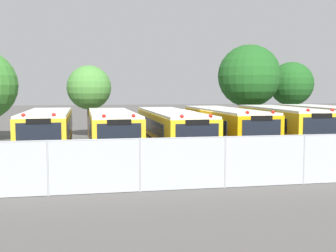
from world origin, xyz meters
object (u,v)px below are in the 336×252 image
at_px(school_bus_1, 112,131).
at_px(tree_3, 291,83).
at_px(school_bus_2, 171,130).
at_px(school_bus_4, 281,127).
at_px(school_bus_3, 225,128).
at_px(school_bus_5, 330,126).
at_px(tree_1, 90,88).
at_px(school_bus_0, 48,132).
at_px(tree_2, 249,75).

distance_m(school_bus_1, tree_3, 19.45).
distance_m(school_bus_2, tree_3, 16.71).
xyz_separation_m(school_bus_4, tree_3, (5.97, 10.35, 2.88)).
bearing_deg(school_bus_3, school_bus_5, 179.21).
height_order(tree_1, tree_3, tree_3).
bearing_deg(school_bus_3, school_bus_0, -0.74).
relative_size(school_bus_1, tree_1, 1.81).
xyz_separation_m(school_bus_1, school_bus_5, (13.67, -0.06, 0.09)).
bearing_deg(tree_1, school_bus_5, -30.54).
distance_m(school_bus_4, tree_3, 12.29).
height_order(school_bus_0, tree_2, tree_2).
bearing_deg(school_bus_5, school_bus_2, -0.70).
xyz_separation_m(school_bus_2, school_bus_3, (3.28, -0.06, 0.05)).
bearing_deg(tree_3, school_bus_3, -132.88).
bearing_deg(school_bus_0, school_bus_5, 179.20).
relative_size(school_bus_3, tree_3, 1.66).
bearing_deg(tree_2, tree_3, 22.54).
distance_m(school_bus_3, school_bus_4, 3.61).
height_order(school_bus_4, tree_1, tree_1).
relative_size(tree_1, tree_2, 0.76).
bearing_deg(school_bus_0, tree_1, -105.34).
xyz_separation_m(school_bus_1, tree_2, (11.52, 8.19, 3.53)).
relative_size(school_bus_0, school_bus_4, 0.98).
bearing_deg(school_bus_3, school_bus_4, 178.09).
distance_m(school_bus_3, tree_2, 10.22).
height_order(school_bus_3, tree_3, tree_3).
relative_size(school_bus_0, school_bus_3, 0.90).
xyz_separation_m(school_bus_1, tree_3, (16.31, 10.18, 2.96)).
distance_m(school_bus_1, school_bus_2, 3.44).
height_order(school_bus_5, tree_1, tree_1).
distance_m(school_bus_3, tree_3, 14.38).
height_order(school_bus_3, tree_2, tree_2).
bearing_deg(tree_3, tree_2, -157.46).
relative_size(school_bus_0, tree_2, 1.25).
bearing_deg(tree_2, tree_1, 177.49).
bearing_deg(tree_3, school_bus_2, -141.45).
bearing_deg(tree_3, school_bus_4, -120.00).
bearing_deg(tree_3, tree_1, -175.36).
relative_size(school_bus_0, tree_3, 1.50).
xyz_separation_m(school_bus_0, tree_1, (2.23, 9.01, 2.45)).
height_order(school_bus_3, school_bus_5, school_bus_5).
relative_size(school_bus_1, school_bus_5, 1.07).
height_order(school_bus_0, school_bus_2, school_bus_0).
relative_size(tree_2, tree_3, 1.19).
distance_m(school_bus_0, school_bus_3, 10.22).
bearing_deg(tree_2, school_bus_2, -134.35).
height_order(school_bus_4, tree_2, tree_2).
bearing_deg(school_bus_2, school_bus_3, 177.77).
bearing_deg(school_bus_0, school_bus_1, -177.24).
bearing_deg(tree_3, school_bus_5, -104.45).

